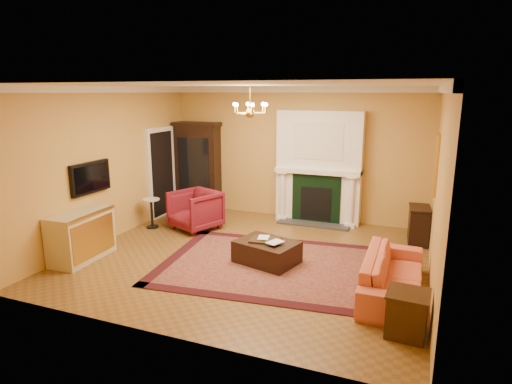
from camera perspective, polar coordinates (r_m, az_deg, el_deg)
The scene contains 26 objects.
floor at distance 7.79m, azimuth -0.74°, elevation -8.67°, with size 6.00×5.50×0.02m, color brown.
ceiling at distance 7.23m, azimuth -0.81°, elevation 14.13°, with size 6.00×5.50×0.02m, color white.
wall_back at distance 9.94m, azimuth 5.27°, elevation 5.09°, with size 6.00×0.02×3.00m, color #C78C47.
wall_front at distance 4.99m, azimuth -12.84°, elevation -3.35°, with size 6.00×0.02×3.00m, color #C78C47.
wall_left at distance 8.93m, azimuth -19.00°, elevation 3.51°, with size 0.02×5.50×3.00m, color #C78C47.
wall_right at distance 6.84m, azimuth 23.27°, elevation 0.37°, with size 0.02×5.50×3.00m, color #C78C47.
fireplace at distance 9.66m, azimuth 8.34°, elevation 2.94°, with size 1.90×0.70×2.50m.
crown_molding at distance 8.12m, azimuth 1.82°, elevation 13.53°, with size 6.00×5.50×0.12m.
doorway at distance 10.31m, azimuth -12.50°, elevation 2.56°, with size 0.08×1.05×2.10m.
tv_panel at distance 8.47m, azimuth -21.19°, elevation 1.81°, with size 0.09×0.95×0.58m.
gilt_mirror at distance 8.19m, azimuth 22.84°, elevation 3.44°, with size 0.06×0.76×1.05m.
chandelier at distance 7.24m, azimuth -0.80°, elevation 10.94°, with size 0.63×0.55×0.53m.
oriental_rug at distance 7.41m, azimuth 2.01°, elevation -9.72°, with size 3.69×2.77×0.01m, color #440E11.
china_cabinet at distance 10.68m, azimuth -7.67°, elevation 3.12°, with size 1.04×0.47×2.09m, color black.
wingback_armchair at distance 9.26m, azimuth -8.10°, elevation -2.16°, with size 0.90×0.84×0.92m, color maroon.
pedestal_table at distance 9.54m, azimuth -13.74°, elevation -2.48°, with size 0.36×0.36×0.65m.
commode at distance 8.14m, azimuth -22.27°, elevation -5.41°, with size 0.55×1.16×0.87m, color #C5B990.
coral_sofa at distance 6.60m, azimuth 17.88°, elevation -9.64°, with size 2.05×0.60×0.80m, color #C14F3D.
end_table at distance 5.68m, azimuth 19.47°, elevation -15.17°, with size 0.46×0.46×0.53m, color #311B0D.
console_table at distance 8.92m, azimuth 20.85°, elevation -4.23°, with size 0.36×0.63×0.70m, color black.
leather_ottoman at distance 7.45m, azimuth 1.46°, elevation -7.96°, with size 1.01×0.73×0.37m, color black.
ottoman_tray at distance 7.40m, azimuth 1.24°, elevation -6.42°, with size 0.50×0.39×0.03m, color black.
book_a at distance 7.40m, azimuth 0.27°, elevation -5.24°, with size 0.19×0.02×0.26m, color gray.
book_b at distance 7.24m, azimuth 1.96°, elevation -5.56°, with size 0.21×0.02×0.28m, color gray.
topiary_left at distance 9.73m, azimuth 4.87°, elevation 4.64°, with size 0.15×0.15×0.40m.
topiary_right at distance 9.43m, azimuth 12.92°, elevation 4.10°, with size 0.15×0.15×0.41m.
Camera 1 is at (2.73, -6.70, 2.89)m, focal length 30.00 mm.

